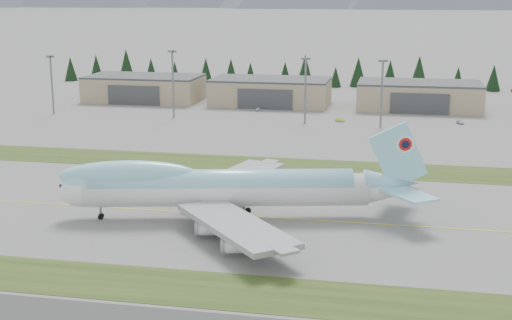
% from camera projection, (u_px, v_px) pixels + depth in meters
% --- Properties ---
extents(ground, '(7000.00, 7000.00, 0.00)m').
position_uv_depth(ground, '(215.00, 214.00, 149.99)').
color(ground, slate).
rests_on(ground, ground).
extents(grass_strip_near, '(400.00, 14.00, 0.08)m').
position_uv_depth(grass_strip_near, '(156.00, 285.00, 113.73)').
color(grass_strip_near, '#284117').
rests_on(grass_strip_near, ground).
extents(grass_strip_far, '(400.00, 18.00, 0.08)m').
position_uv_depth(grass_strip_far, '(257.00, 165.00, 192.92)').
color(grass_strip_far, '#284117').
rests_on(grass_strip_far, ground).
extents(taxiway_line_main, '(400.00, 0.40, 0.02)m').
position_uv_depth(taxiway_line_main, '(215.00, 214.00, 149.99)').
color(taxiway_line_main, yellow).
rests_on(taxiway_line_main, ground).
extents(boeing_747_freighter, '(76.93, 64.63, 20.19)m').
position_uv_depth(boeing_747_freighter, '(222.00, 187.00, 145.92)').
color(boeing_747_freighter, white).
rests_on(boeing_747_freighter, ground).
extents(hangar_left, '(48.00, 26.60, 10.80)m').
position_uv_depth(hangar_left, '(144.00, 88.00, 305.13)').
color(hangar_left, tan).
rests_on(hangar_left, ground).
extents(hangar_center, '(48.00, 26.60, 10.80)m').
position_uv_depth(hangar_center, '(271.00, 91.00, 294.63)').
color(hangar_center, tan).
rests_on(hangar_center, ground).
extents(hangar_right, '(48.00, 26.60, 10.80)m').
position_uv_depth(hangar_right, '(419.00, 95.00, 283.18)').
color(hangar_right, tan).
rests_on(hangar_right, ground).
extents(floodlight_masts, '(194.38, 8.18, 24.84)m').
position_uv_depth(floodlight_masts, '(331.00, 78.00, 248.25)').
color(floodlight_masts, slate).
rests_on(floodlight_masts, ground).
extents(service_vehicle_a, '(1.54, 3.68, 1.25)m').
position_uv_depth(service_vehicle_a, '(258.00, 111.00, 279.47)').
color(service_vehicle_a, silver).
rests_on(service_vehicle_a, ground).
extents(service_vehicle_b, '(3.89, 2.65, 1.21)m').
position_uv_depth(service_vehicle_b, '(340.00, 122.00, 256.54)').
color(service_vehicle_b, '#BDD334').
rests_on(service_vehicle_b, ground).
extents(service_vehicle_c, '(2.86, 4.41, 1.19)m').
position_uv_depth(service_vehicle_c, '(460.00, 124.00, 252.13)').
color(service_vehicle_c, '#AFAEB3').
rests_on(service_vehicle_c, ground).
extents(conifer_belt, '(271.67, 14.02, 16.82)m').
position_uv_depth(conifer_belt, '(320.00, 72.00, 350.77)').
color(conifer_belt, black).
rests_on(conifer_belt, ground).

